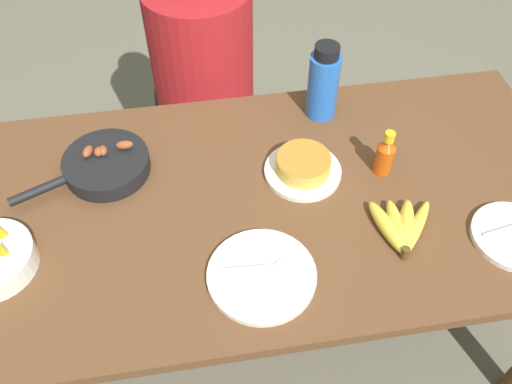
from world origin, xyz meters
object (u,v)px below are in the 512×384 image
object	(u,v)px
water_bottle	(323,83)
hot_sauce_bottle	(385,155)
skillet	(105,165)
frittata_plate_center	(303,167)
banana_bunch	(401,228)
person_figure	(207,112)
empty_plate_far_left	(262,275)

from	to	relation	value
water_bottle	hot_sauce_bottle	distance (m)	0.29
skillet	frittata_plate_center	bearing A→B (deg)	146.49
banana_bunch	person_figure	bearing A→B (deg)	117.34
banana_bunch	hot_sauce_bottle	bearing A→B (deg)	84.87
empty_plate_far_left	hot_sauce_bottle	bearing A→B (deg)	36.57
hot_sauce_bottle	person_figure	world-z (taller)	person_figure
banana_bunch	water_bottle	bearing A→B (deg)	101.09
hot_sauce_bottle	person_figure	size ratio (longest dim) A/B	0.11
water_bottle	hot_sauce_bottle	bearing A→B (deg)	-66.86
hot_sauce_bottle	banana_bunch	bearing A→B (deg)	-95.13
skillet	empty_plate_far_left	xyz separation A→B (m)	(0.37, -0.40, -0.02)
frittata_plate_center	person_figure	bearing A→B (deg)	110.97
frittata_plate_center	water_bottle	world-z (taller)	water_bottle
empty_plate_far_left	person_figure	xyz separation A→B (m)	(-0.06, 0.90, -0.26)
banana_bunch	empty_plate_far_left	xyz separation A→B (m)	(-0.37, -0.07, -0.01)
banana_bunch	skillet	bearing A→B (deg)	155.92
empty_plate_far_left	water_bottle	bearing A→B (deg)	63.47
skillet	water_bottle	bearing A→B (deg)	169.16
skillet	water_bottle	size ratio (longest dim) A/B	1.53
banana_bunch	person_figure	size ratio (longest dim) A/B	0.15
banana_bunch	empty_plate_far_left	bearing A→B (deg)	-168.58
frittata_plate_center	person_figure	world-z (taller)	person_figure
banana_bunch	skillet	distance (m)	0.81
empty_plate_far_left	hot_sauce_bottle	world-z (taller)	hot_sauce_bottle
water_bottle	person_figure	distance (m)	0.60
skillet	frittata_plate_center	size ratio (longest dim) A/B	1.72
banana_bunch	empty_plate_far_left	distance (m)	0.38
frittata_plate_center	empty_plate_far_left	world-z (taller)	frittata_plate_center
banana_bunch	person_figure	xyz separation A→B (m)	(-0.43, 0.82, -0.27)
water_bottle	person_figure	bearing A→B (deg)	133.79
water_bottle	banana_bunch	bearing A→B (deg)	-78.91
skillet	hot_sauce_bottle	distance (m)	0.77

